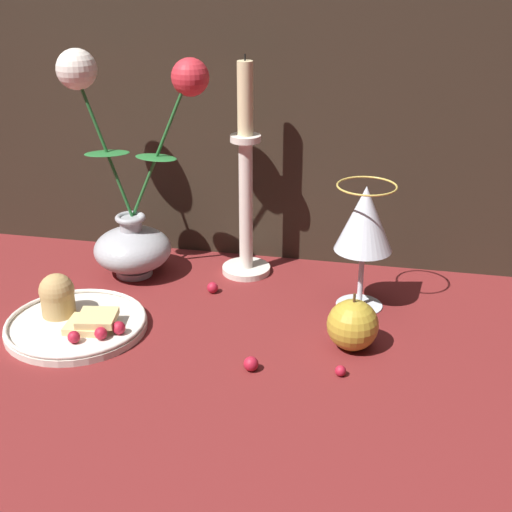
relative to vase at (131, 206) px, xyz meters
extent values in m
plane|color=maroon|center=(0.19, -0.11, -0.12)|extent=(2.40, 2.40, 0.00)
cylinder|color=#A3A3A8|center=(0.00, 0.00, -0.11)|extent=(0.06, 0.06, 0.01)
ellipsoid|color=#A3A3A8|center=(0.00, 0.00, -0.07)|extent=(0.13, 0.13, 0.07)
cylinder|color=#A3A3A8|center=(0.00, 0.00, -0.04)|extent=(0.04, 0.04, 0.03)
torus|color=#A3A3A8|center=(0.00, 0.00, -0.02)|extent=(0.05, 0.05, 0.01)
cylinder|color=#23662D|center=(-0.04, 0.00, 0.09)|extent=(0.08, 0.01, 0.23)
ellipsoid|color=#23662D|center=(-0.03, 0.00, 0.08)|extent=(0.08, 0.06, 0.00)
sphere|color=silver|center=(-0.07, 0.01, 0.21)|extent=(0.06, 0.06, 0.06)
cylinder|color=#23662D|center=(0.05, 0.00, 0.09)|extent=(0.11, 0.02, 0.23)
ellipsoid|color=#23662D|center=(0.05, 0.00, 0.08)|extent=(0.08, 0.05, 0.00)
sphere|color=red|center=(0.10, 0.01, 0.20)|extent=(0.06, 0.06, 0.06)
cylinder|color=silver|center=(-0.02, -0.19, -0.11)|extent=(0.20, 0.20, 0.01)
torus|color=silver|center=(-0.02, -0.19, -0.11)|extent=(0.20, 0.20, 0.01)
cylinder|color=tan|center=(-0.05, -0.17, -0.09)|extent=(0.05, 0.05, 0.04)
sphere|color=tan|center=(-0.05, -0.17, -0.07)|extent=(0.05, 0.05, 0.05)
cube|color=#DBBC7A|center=(0.00, -0.20, -0.10)|extent=(0.06, 0.06, 0.01)
cube|color=#DBBC7A|center=(0.02, -0.20, -0.09)|extent=(0.06, 0.06, 0.01)
sphere|color=#AD192D|center=(0.00, -0.24, -0.10)|extent=(0.02, 0.02, 0.02)
sphere|color=#AD192D|center=(0.04, -0.23, -0.10)|extent=(0.02, 0.02, 0.02)
sphere|color=#AD192D|center=(0.05, -0.21, -0.10)|extent=(0.02, 0.02, 0.02)
cylinder|color=silver|center=(0.37, -0.04, -0.12)|extent=(0.07, 0.07, 0.00)
cylinder|color=silver|center=(0.37, -0.04, -0.07)|extent=(0.01, 0.01, 0.09)
cone|color=silver|center=(0.37, -0.04, 0.02)|extent=(0.09, 0.09, 0.10)
cone|color=#E5CC66|center=(0.37, -0.04, 0.01)|extent=(0.07, 0.07, 0.07)
torus|color=gold|center=(0.37, -0.04, 0.07)|extent=(0.09, 0.09, 0.00)
cylinder|color=silver|center=(0.18, 0.04, -0.11)|extent=(0.08, 0.08, 0.01)
cylinder|color=silver|center=(0.18, 0.04, 0.00)|extent=(0.02, 0.02, 0.21)
cylinder|color=silver|center=(0.18, 0.04, 0.11)|extent=(0.05, 0.05, 0.01)
cylinder|color=beige|center=(0.18, 0.04, 0.17)|extent=(0.02, 0.02, 0.11)
cylinder|color=black|center=(0.18, 0.04, 0.23)|extent=(0.00, 0.00, 0.01)
sphere|color=#B2932D|center=(0.37, -0.16, -0.08)|extent=(0.07, 0.07, 0.07)
cylinder|color=#4C3319|center=(0.37, -0.16, -0.04)|extent=(0.00, 0.00, 0.01)
sphere|color=#AD192D|center=(0.36, -0.23, -0.11)|extent=(0.01, 0.01, 0.01)
sphere|color=#AD192D|center=(0.14, -0.04, -0.11)|extent=(0.02, 0.02, 0.02)
sphere|color=#AD192D|center=(0.25, -0.24, -0.11)|extent=(0.02, 0.02, 0.02)
sphere|color=#AD192D|center=(0.38, -0.11, -0.11)|extent=(0.02, 0.02, 0.02)
camera|label=1|loc=(0.41, -1.00, 0.39)|focal=50.00mm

